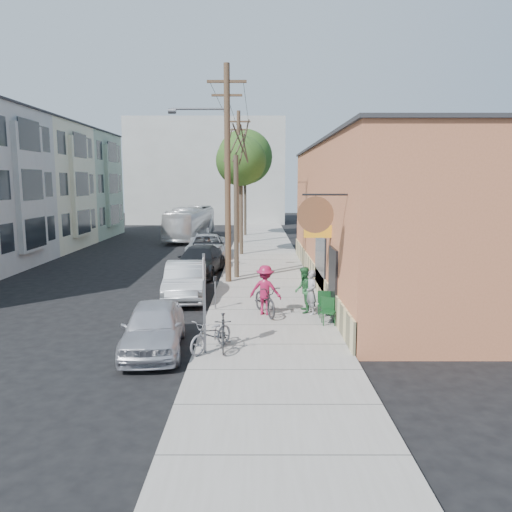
{
  "coord_description": "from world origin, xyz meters",
  "views": [
    {
      "loc": [
        3.78,
        -18.1,
        4.89
      ],
      "look_at": [
        3.77,
        4.48,
        1.5
      ],
      "focal_mm": 35.0,
      "sensor_mm": 36.0,
      "label": 1
    }
  ],
  "objects_px": {
    "parking_meter_near": "(215,287)",
    "car_2": "(200,261)",
    "tree_leafy_mid": "(241,161)",
    "parked_bike_a": "(223,332)",
    "patio_chair_a": "(325,305)",
    "patio_chair_b": "(329,312)",
    "patron_grey": "(311,292)",
    "patron_green": "(304,290)",
    "cyclist": "(265,290)",
    "sign_post": "(204,294)",
    "parked_bike_b": "(211,334)",
    "car_3": "(207,246)",
    "parking_meter_far": "(229,251)",
    "utility_pole_near": "(226,170)",
    "car_0": "(154,327)",
    "tree_bare": "(236,217)",
    "tree_leafy_far": "(245,157)",
    "car_1": "(185,281)"
  },
  "relations": [
    {
      "from": "tree_leafy_far",
      "to": "patio_chair_a",
      "type": "height_order",
      "value": "tree_leafy_far"
    },
    {
      "from": "patron_green",
      "to": "car_3",
      "type": "relative_size",
      "value": 0.31
    },
    {
      "from": "car_0",
      "to": "tree_leafy_mid",
      "type": "bearing_deg",
      "value": 78.48
    },
    {
      "from": "parking_meter_far",
      "to": "cyclist",
      "type": "xyz_separation_m",
      "value": [
        1.86,
        -10.47,
        0.06
      ]
    },
    {
      "from": "sign_post",
      "to": "tree_leafy_far",
      "type": "distance_m",
      "value": 31.32
    },
    {
      "from": "car_3",
      "to": "parking_meter_near",
      "type": "bearing_deg",
      "value": -86.28
    },
    {
      "from": "sign_post",
      "to": "tree_leafy_mid",
      "type": "relative_size",
      "value": 0.37
    },
    {
      "from": "parking_meter_near",
      "to": "parked_bike_b",
      "type": "relative_size",
      "value": 0.71
    },
    {
      "from": "car_3",
      "to": "patio_chair_a",
      "type": "bearing_deg",
      "value": -72.24
    },
    {
      "from": "tree_leafy_far",
      "to": "parked_bike_b",
      "type": "xyz_separation_m",
      "value": [
        -0.29,
        -30.67,
        -6.38
      ]
    },
    {
      "from": "car_0",
      "to": "car_2",
      "type": "height_order",
      "value": "car_2"
    },
    {
      "from": "patron_grey",
      "to": "parked_bike_b",
      "type": "height_order",
      "value": "patron_grey"
    },
    {
      "from": "car_0",
      "to": "tree_bare",
      "type": "bearing_deg",
      "value": 73.86
    },
    {
      "from": "parking_meter_far",
      "to": "utility_pole_near",
      "type": "bearing_deg",
      "value": -88.22
    },
    {
      "from": "parked_bike_b",
      "to": "car_2",
      "type": "xyz_separation_m",
      "value": [
        -1.71,
        12.33,
        0.14
      ]
    },
    {
      "from": "sign_post",
      "to": "patio_chair_b",
      "type": "height_order",
      "value": "sign_post"
    },
    {
      "from": "patio_chair_a",
      "to": "car_2",
      "type": "relative_size",
      "value": 0.17
    },
    {
      "from": "parking_meter_near",
      "to": "car_2",
      "type": "distance_m",
      "value": 7.84
    },
    {
      "from": "tree_leafy_mid",
      "to": "tree_bare",
      "type": "bearing_deg",
      "value": -90.0
    },
    {
      "from": "tree_bare",
      "to": "parked_bike_a",
      "type": "height_order",
      "value": "tree_bare"
    },
    {
      "from": "cyclist",
      "to": "car_3",
      "type": "xyz_separation_m",
      "value": [
        -3.49,
        14.25,
        -0.29
      ]
    },
    {
      "from": "parking_meter_far",
      "to": "patron_green",
      "type": "bearing_deg",
      "value": -72.23
    },
    {
      "from": "tree_leafy_far",
      "to": "patio_chair_b",
      "type": "distance_m",
      "value": 29.01
    },
    {
      "from": "patron_grey",
      "to": "patron_green",
      "type": "height_order",
      "value": "patron_green"
    },
    {
      "from": "parking_meter_near",
      "to": "utility_pole_near",
      "type": "relative_size",
      "value": 0.12
    },
    {
      "from": "parking_meter_near",
      "to": "car_2",
      "type": "relative_size",
      "value": 0.24
    },
    {
      "from": "parking_meter_far",
      "to": "car_2",
      "type": "bearing_deg",
      "value": -125.98
    },
    {
      "from": "tree_leafy_far",
      "to": "car_0",
      "type": "height_order",
      "value": "tree_leafy_far"
    },
    {
      "from": "patio_chair_a",
      "to": "patio_chair_b",
      "type": "xyz_separation_m",
      "value": [
        -0.01,
        -0.94,
        0.0
      ]
    },
    {
      "from": "car_2",
      "to": "cyclist",
      "type": "bearing_deg",
      "value": -62.78
    },
    {
      "from": "tree_leafy_mid",
      "to": "cyclist",
      "type": "relative_size",
      "value": 4.29
    },
    {
      "from": "utility_pole_near",
      "to": "car_1",
      "type": "bearing_deg",
      "value": -119.02
    },
    {
      "from": "patio_chair_a",
      "to": "patron_grey",
      "type": "height_order",
      "value": "patron_grey"
    },
    {
      "from": "parking_meter_near",
      "to": "tree_leafy_mid",
      "type": "relative_size",
      "value": 0.16
    },
    {
      "from": "utility_pole_near",
      "to": "patron_grey",
      "type": "relative_size",
      "value": 6.22
    },
    {
      "from": "tree_leafy_mid",
      "to": "patron_green",
      "type": "xyz_separation_m",
      "value": [
        2.71,
        -14.8,
        -5.18
      ]
    },
    {
      "from": "parked_bike_b",
      "to": "car_0",
      "type": "bearing_deg",
      "value": -158.77
    },
    {
      "from": "patio_chair_a",
      "to": "patron_grey",
      "type": "relative_size",
      "value": 0.55
    },
    {
      "from": "tree_leafy_mid",
      "to": "parked_bike_a",
      "type": "bearing_deg",
      "value": -89.89
    },
    {
      "from": "tree_bare",
      "to": "cyclist",
      "type": "xyz_separation_m",
      "value": [
        1.31,
        -7.04,
        -2.1
      ]
    },
    {
      "from": "tree_leafy_mid",
      "to": "patron_grey",
      "type": "relative_size",
      "value": 4.77
    },
    {
      "from": "patron_grey",
      "to": "car_3",
      "type": "relative_size",
      "value": 0.3
    },
    {
      "from": "parked_bike_b",
      "to": "patron_grey",
      "type": "bearing_deg",
      "value": 84.83
    },
    {
      "from": "patron_green",
      "to": "car_3",
      "type": "bearing_deg",
      "value": -159.46
    },
    {
      "from": "patron_grey",
      "to": "cyclist",
      "type": "bearing_deg",
      "value": -111.76
    },
    {
      "from": "tree_leafy_mid",
      "to": "parked_bike_a",
      "type": "relative_size",
      "value": 4.75
    },
    {
      "from": "sign_post",
      "to": "car_1",
      "type": "xyz_separation_m",
      "value": [
        -1.55,
        7.16,
        -1.07
      ]
    },
    {
      "from": "parked_bike_a",
      "to": "car_2",
      "type": "bearing_deg",
      "value": 96.4
    },
    {
      "from": "car_1",
      "to": "car_2",
      "type": "relative_size",
      "value": 0.9
    },
    {
      "from": "parking_meter_far",
      "to": "utility_pole_near",
      "type": "height_order",
      "value": "utility_pole_near"
    }
  ]
}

